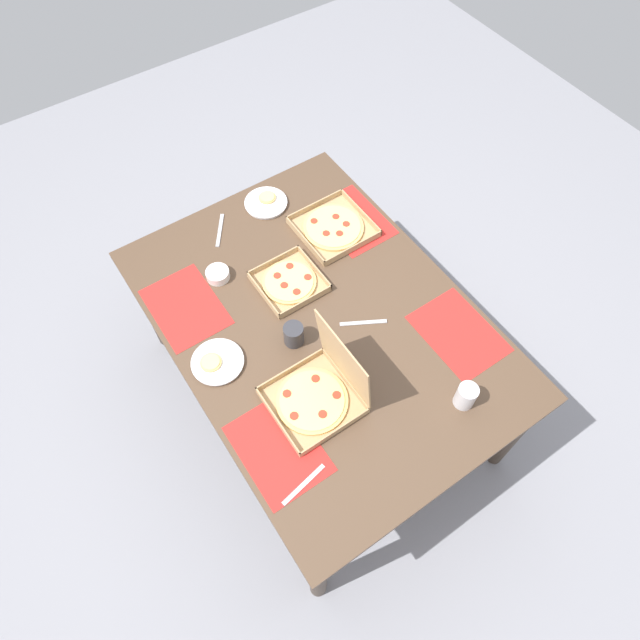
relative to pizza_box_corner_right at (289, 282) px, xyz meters
The scene contains 17 objects.
ground_plane 0.77m from the pizza_box_corner_right, ahead, with size 6.00×6.00×0.00m, color gray.
dining_table 0.24m from the pizza_box_corner_right, ahead, with size 1.60×1.14×0.73m.
placemat_near_left 0.44m from the pizza_box_corner_right, 108.62° to the right, with size 0.36×0.26×0.00m, color red.
placemat_near_right 0.71m from the pizza_box_corner_right, 35.52° to the right, with size 0.36×0.26×0.00m, color red.
placemat_far_left 0.45m from the pizza_box_corner_right, 108.14° to the left, with size 0.36×0.26×0.00m, color red.
placemat_far_right 0.72m from the pizza_box_corner_right, 36.29° to the left, with size 0.36×0.26×0.00m, color red.
pizza_box_corner_right is the anchor object (origin of this frame).
pizza_box_edge_far 0.35m from the pizza_box_corner_right, 113.86° to the left, with size 0.31×0.31×0.04m.
pizza_box_center 0.54m from the pizza_box_corner_right, 20.59° to the right, with size 0.30×0.31×0.34m.
plate_far_right 0.46m from the pizza_box_corner_right, 69.40° to the right, with size 0.20×0.20×0.03m.
plate_near_left 0.47m from the pizza_box_corner_right, 160.79° to the left, with size 0.20×0.20×0.03m.
cup_clear_left 0.28m from the pizza_box_corner_right, 28.57° to the right, with size 0.08×0.08×0.09m, color #333338.
cup_clear_right 0.85m from the pizza_box_corner_right, 16.67° to the left, with size 0.07×0.07×0.11m, color silver.
condiment_bowl 0.30m from the pizza_box_corner_right, 130.61° to the right, with size 0.10×0.10×0.04m, color white.
fork_by_far_right 0.84m from the pizza_box_corner_right, 29.12° to the right, with size 0.19×0.02×0.01m, color #B7B7BC.
fork_by_far_left 0.36m from the pizza_box_corner_right, 23.28° to the left, with size 0.19×0.02×0.01m, color #B7B7BC.
fork_by_near_right 0.43m from the pizza_box_corner_right, 166.56° to the right, with size 0.19×0.02×0.01m, color #B7B7BC.
Camera 1 is at (0.98, -0.66, 2.63)m, focal length 31.31 mm.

